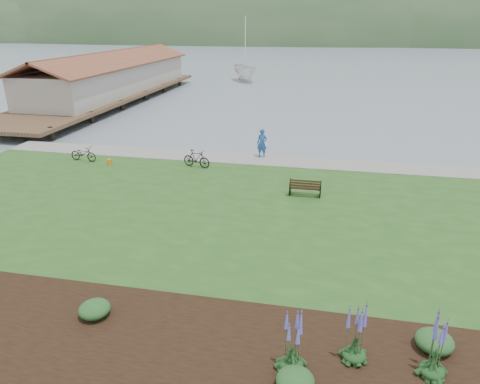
% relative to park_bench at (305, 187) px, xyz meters
% --- Properties ---
extents(ground, '(600.00, 600.00, 0.00)m').
position_rel_park_bench_xyz_m(ground, '(-3.24, -1.49, -0.87)').
color(ground, slate).
rests_on(ground, ground).
extents(lawn, '(34.00, 20.00, 0.40)m').
position_rel_park_bench_xyz_m(lawn, '(-3.24, -3.49, -0.67)').
color(lawn, '#25511C').
rests_on(lawn, ground).
extents(shoreline_path, '(34.00, 2.20, 0.03)m').
position_rel_park_bench_xyz_m(shoreline_path, '(-3.24, 5.41, -0.46)').
color(shoreline_path, gray).
rests_on(shoreline_path, lawn).
extents(garden_bed, '(24.00, 4.40, 0.04)m').
position_rel_park_bench_xyz_m(garden_bed, '(-0.24, -11.29, -0.45)').
color(garden_bed, black).
rests_on(garden_bed, lawn).
extents(far_hillside, '(580.00, 80.00, 38.00)m').
position_rel_park_bench_xyz_m(far_hillside, '(16.76, 168.51, -0.87)').
color(far_hillside, '#31522E').
rests_on(far_hillside, ground).
extents(pier_pavilion, '(8.00, 36.00, 5.40)m').
position_rel_park_bench_xyz_m(pier_pavilion, '(-23.24, 26.03, 1.77)').
color(pier_pavilion, '#4C3826').
rests_on(pier_pavilion, ground).
extents(park_bench, '(1.55, 0.63, 0.95)m').
position_rel_park_bench_xyz_m(park_bench, '(0.00, 0.00, 0.00)').
color(park_bench, black).
rests_on(park_bench, lawn).
extents(person, '(0.87, 0.68, 2.15)m').
position_rel_park_bench_xyz_m(person, '(-3.09, 6.01, 0.60)').
color(person, '#22569D').
rests_on(person, lawn).
extents(bicycle_a, '(0.81, 1.83, 0.93)m').
position_rel_park_bench_xyz_m(bicycle_a, '(-13.85, 3.10, -0.01)').
color(bicycle_a, black).
rests_on(bicycle_a, lawn).
extents(bicycle_b, '(0.88, 1.81, 1.05)m').
position_rel_park_bench_xyz_m(bicycle_b, '(-6.60, 3.30, 0.05)').
color(bicycle_b, black).
rests_on(bicycle_b, lawn).
extents(sailboat, '(15.27, 15.34, 29.28)m').
position_rel_park_bench_xyz_m(sailboat, '(-11.55, 44.81, -0.87)').
color(sailboat, silver).
rests_on(sailboat, ground).
extents(pannier, '(0.26, 0.33, 0.31)m').
position_rel_park_bench_xyz_m(pannier, '(-11.95, 2.75, -0.32)').
color(pannier, orange).
rests_on(pannier, lawn).
extents(echium_0, '(0.62, 0.62, 1.95)m').
position_rel_park_bench_xyz_m(echium_0, '(0.34, -11.58, 0.39)').
color(echium_0, '#153A18').
rests_on(echium_0, garden_bed).
extents(echium_1, '(0.62, 0.62, 1.93)m').
position_rel_park_bench_xyz_m(echium_1, '(1.89, -10.94, 0.34)').
color(echium_1, '#153A18').
rests_on(echium_1, garden_bed).
extents(echium_2, '(0.62, 0.62, 1.82)m').
position_rel_park_bench_xyz_m(echium_2, '(3.74, -11.11, 0.29)').
color(echium_2, '#153A18').
rests_on(echium_2, garden_bed).
extents(shrub_0, '(0.92, 0.92, 0.46)m').
position_rel_park_bench_xyz_m(shrub_0, '(-5.51, -10.64, -0.20)').
color(shrub_0, '#1E4C21').
rests_on(shrub_0, garden_bed).
extents(shrub_1, '(0.92, 0.92, 0.46)m').
position_rel_park_bench_xyz_m(shrub_1, '(0.49, -12.17, -0.20)').
color(shrub_1, '#1E4C21').
rests_on(shrub_1, garden_bed).
extents(shrub_2, '(0.99, 0.99, 0.50)m').
position_rel_park_bench_xyz_m(shrub_2, '(3.98, -10.12, -0.19)').
color(shrub_2, '#1E4C21').
rests_on(shrub_2, garden_bed).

